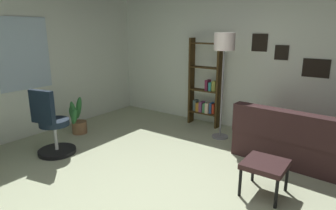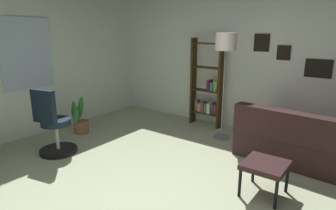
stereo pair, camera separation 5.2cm
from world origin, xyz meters
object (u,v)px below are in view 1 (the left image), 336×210
(office_chair, at_px, (52,129))
(potted_plant, at_px, (77,120))
(footstool, at_px, (265,166))
(bookshelf, at_px, (205,88))
(floor_lamp, at_px, (224,50))
(couch, at_px, (308,142))

(office_chair, height_order, potted_plant, office_chair)
(footstool, distance_m, bookshelf, 2.55)
(office_chair, xyz_separation_m, potted_plant, (0.82, 0.49, -0.16))
(office_chair, relative_size, potted_plant, 1.53)
(bookshelf, xyz_separation_m, floor_lamp, (-0.45, -0.57, 0.77))
(couch, distance_m, potted_plant, 3.85)
(couch, xyz_separation_m, footstool, (-1.25, 0.23, 0.06))
(couch, xyz_separation_m, floor_lamp, (0.10, 1.43, 1.23))
(couch, height_order, bookshelf, bookshelf)
(floor_lamp, xyz_separation_m, potted_plant, (-1.31, 2.23, -1.27))
(couch, relative_size, floor_lamp, 1.02)
(office_chair, bearing_deg, potted_plant, 31.07)
(couch, bearing_deg, potted_plant, 108.31)
(floor_lamp, bearing_deg, couch, -93.93)
(footstool, bearing_deg, potted_plant, 89.38)
(footstool, height_order, potted_plant, potted_plant)
(floor_lamp, height_order, potted_plant, floor_lamp)
(couch, height_order, potted_plant, couch)
(couch, distance_m, footstool, 1.27)
(office_chair, relative_size, bookshelf, 0.61)
(office_chair, bearing_deg, couch, -57.30)
(floor_lamp, bearing_deg, footstool, -138.27)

